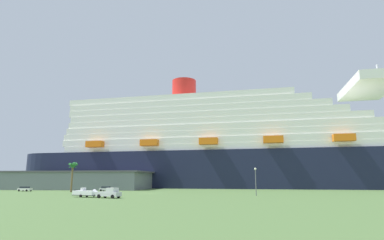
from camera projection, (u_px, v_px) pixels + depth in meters
ground_plane at (174, 190)px, 116.57m from camera, size 600.00×600.00×0.00m
cruise_ship at (238, 151)px, 145.41m from camera, size 230.30×39.38×61.21m
terminal_building at (77, 180)px, 125.91m from camera, size 60.73×30.78×7.14m
pickup_truck at (110, 193)px, 66.76m from camera, size 5.92×3.34×2.20m
small_boat_on_trailer at (87, 193)px, 69.49m from camera, size 8.15×3.44×2.15m
palm_tree at (73, 168)px, 97.64m from camera, size 3.22×3.06×9.43m
street_lamp at (256, 177)px, 75.74m from camera, size 0.56×0.56×6.81m
parked_car_white_van at (25, 189)px, 103.21m from camera, size 4.87×2.26×1.58m
parked_car_silver_sedan at (106, 189)px, 104.15m from camera, size 4.63×2.07×1.58m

